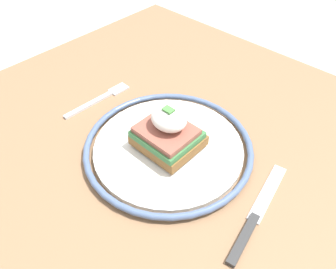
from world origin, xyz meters
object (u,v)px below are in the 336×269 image
Objects in this scene: knife at (254,218)px; plate at (168,147)px; sandwich at (168,132)px; fork at (101,99)px.

plate is at bearing 175.32° from knife.
fork is (-0.18, 0.01, -0.04)m from sandwich.
sandwich reaches higher than fork.
fork is 0.78× the size of knife.
sandwich is at bearing -2.95° from fork.
sandwich reaches higher than knife.
sandwich is 0.52× the size of knife.
knife is at bearing -3.63° from fork.
plate reaches higher than knife.
fork is at bearing 176.37° from knife.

